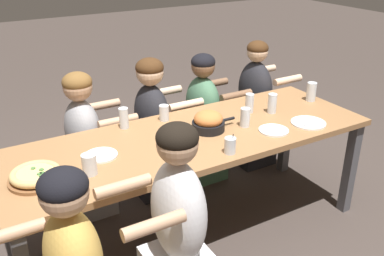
# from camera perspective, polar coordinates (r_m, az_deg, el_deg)

# --- Properties ---
(ground_plane) EXTENTS (18.00, 18.00, 0.00)m
(ground_plane) POSITION_cam_1_polar(r_m,az_deg,el_deg) (3.12, -0.00, -13.61)
(ground_plane) COLOR #423833
(ground_plane) RESTS_ON ground
(dining_table) EXTENTS (2.40, 0.82, 0.76)m
(dining_table) POSITION_cam_1_polar(r_m,az_deg,el_deg) (2.76, -0.00, -2.42)
(dining_table) COLOR #996B42
(dining_table) RESTS_ON ground
(pizza_board_main) EXTENTS (0.29, 0.29, 0.06)m
(pizza_board_main) POSITION_cam_1_polar(r_m,az_deg,el_deg) (2.36, -20.11, -5.98)
(pizza_board_main) COLOR brown
(pizza_board_main) RESTS_ON dining_table
(skillet_bowl) EXTENTS (0.31, 0.21, 0.13)m
(skillet_bowl) POSITION_cam_1_polar(r_m,az_deg,el_deg) (2.77, 2.21, 0.83)
(skillet_bowl) COLOR black
(skillet_bowl) RESTS_ON dining_table
(empty_plate_a) EXTENTS (0.19, 0.19, 0.02)m
(empty_plate_a) POSITION_cam_1_polar(r_m,az_deg,el_deg) (2.82, 10.84, -0.30)
(empty_plate_a) COLOR white
(empty_plate_a) RESTS_ON dining_table
(empty_plate_b) EXTENTS (0.23, 0.23, 0.02)m
(empty_plate_b) POSITION_cam_1_polar(r_m,az_deg,el_deg) (2.99, 15.25, 0.67)
(empty_plate_b) COLOR white
(empty_plate_b) RESTS_ON dining_table
(empty_plate_c) EXTENTS (0.19, 0.19, 0.02)m
(empty_plate_c) POSITION_cam_1_polar(r_m,az_deg,el_deg) (2.52, -12.03, -3.56)
(empty_plate_c) COLOR white
(empty_plate_c) RESTS_ON dining_table
(cocktail_glass_blue) EXTENTS (0.07, 0.07, 0.12)m
(cocktail_glass_blue) POSITION_cam_1_polar(r_m,az_deg,el_deg) (2.50, 5.10, -2.44)
(cocktail_glass_blue) COLOR silver
(cocktail_glass_blue) RESTS_ON dining_table
(drinking_glass_a) EXTENTS (0.06, 0.06, 0.14)m
(drinking_glass_a) POSITION_cam_1_polar(r_m,az_deg,el_deg) (3.08, 7.66, 3.15)
(drinking_glass_a) COLOR silver
(drinking_glass_a) RESTS_ON dining_table
(drinking_glass_b) EXTENTS (0.07, 0.07, 0.14)m
(drinking_glass_b) POSITION_cam_1_polar(r_m,az_deg,el_deg) (3.39, 15.62, 4.68)
(drinking_glass_b) COLOR silver
(drinking_glass_b) RESTS_ON dining_table
(drinking_glass_c) EXTENTS (0.06, 0.06, 0.13)m
(drinking_glass_c) POSITION_cam_1_polar(r_m,az_deg,el_deg) (2.85, 7.08, 1.27)
(drinking_glass_c) COLOR silver
(drinking_glass_c) RESTS_ON dining_table
(drinking_glass_d) EXTENTS (0.08, 0.08, 0.12)m
(drinking_glass_d) POSITION_cam_1_polar(r_m,az_deg,el_deg) (2.34, -13.50, -4.91)
(drinking_glass_d) COLOR silver
(drinking_glass_d) RESTS_ON dining_table
(drinking_glass_e) EXTENTS (0.06, 0.06, 0.14)m
(drinking_glass_e) POSITION_cam_1_polar(r_m,az_deg,el_deg) (3.09, 10.64, 3.13)
(drinking_glass_e) COLOR silver
(drinking_glass_e) RESTS_ON dining_table
(drinking_glass_f) EXTENTS (0.06, 0.06, 0.14)m
(drinking_glass_f) POSITION_cam_1_polar(r_m,az_deg,el_deg) (2.84, -9.07, 1.14)
(drinking_glass_f) COLOR silver
(drinking_glass_f) RESTS_ON dining_table
(drinking_glass_g) EXTENTS (0.07, 0.07, 0.11)m
(drinking_glass_g) POSITION_cam_1_polar(r_m,az_deg,el_deg) (2.93, -3.74, 1.95)
(drinking_glass_g) COLOR silver
(drinking_glass_g) RESTS_ON dining_table
(diner_far_midleft) EXTENTS (0.51, 0.40, 1.09)m
(diner_far_midleft) POSITION_cam_1_polar(r_m,az_deg,el_deg) (3.18, -14.01, -2.92)
(diner_far_midleft) COLOR #99999E
(diner_far_midleft) RESTS_ON ground
(diner_far_center) EXTENTS (0.51, 0.40, 1.11)m
(diner_far_center) POSITION_cam_1_polar(r_m,az_deg,el_deg) (3.34, -5.25, -0.63)
(diner_far_center) COLOR #232328
(diner_far_center) RESTS_ON ground
(diner_far_right) EXTENTS (0.51, 0.40, 1.12)m
(diner_far_right) POSITION_cam_1_polar(r_m,az_deg,el_deg) (3.82, 8.27, 2.43)
(diner_far_right) COLOR #232328
(diner_far_right) RESTS_ON ground
(diner_far_midright) EXTENTS (0.51, 0.40, 1.08)m
(diner_far_midright) POSITION_cam_1_polar(r_m,az_deg,el_deg) (3.54, 1.46, 0.62)
(diner_far_midright) COLOR #477556
(diner_far_midright) RESTS_ON ground
(diner_near_midleft) EXTENTS (0.51, 0.40, 1.18)m
(diner_near_midleft) POSITION_cam_1_polar(r_m,az_deg,el_deg) (2.19, -1.85, -14.91)
(diner_near_midleft) COLOR silver
(diner_near_midleft) RESTS_ON ground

